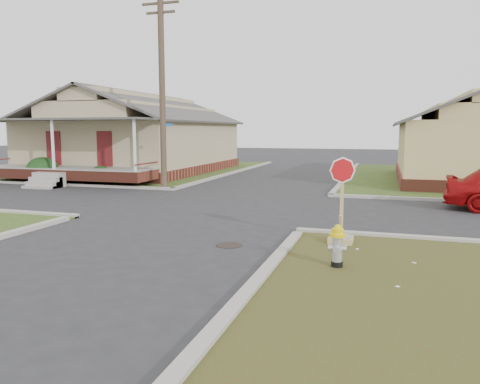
% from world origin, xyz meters
% --- Properties ---
extents(ground, '(120.00, 120.00, 0.00)m').
position_xyz_m(ground, '(0.00, 0.00, 0.00)').
color(ground, '#28282A').
rests_on(ground, ground).
extents(verge_far_left, '(19.00, 19.00, 0.05)m').
position_xyz_m(verge_far_left, '(-13.00, 18.00, 0.03)').
color(verge_far_left, '#2D491A').
rests_on(verge_far_left, ground).
extents(curbs, '(80.00, 40.00, 0.12)m').
position_xyz_m(curbs, '(0.00, 5.00, 0.00)').
color(curbs, '#A59F95').
rests_on(curbs, ground).
extents(manhole, '(0.64, 0.64, 0.01)m').
position_xyz_m(manhole, '(2.20, -0.50, 0.01)').
color(manhole, black).
rests_on(manhole, ground).
extents(corner_house, '(10.10, 15.50, 5.30)m').
position_xyz_m(corner_house, '(-10.00, 16.68, 2.28)').
color(corner_house, brown).
rests_on(corner_house, ground).
extents(side_house_yellow, '(7.60, 11.60, 4.70)m').
position_xyz_m(side_house_yellow, '(10.00, 16.50, 2.19)').
color(side_house_yellow, brown).
rests_on(side_house_yellow, ground).
extents(utility_pole, '(1.80, 0.28, 9.00)m').
position_xyz_m(utility_pole, '(-4.20, 8.90, 4.66)').
color(utility_pole, '#3C2D23').
rests_on(utility_pole, ground).
extents(fire_hydrant, '(0.32, 0.32, 0.86)m').
position_xyz_m(fire_hydrant, '(4.87, -1.68, 0.52)').
color(fire_hydrant, black).
rests_on(fire_hydrant, ground).
extents(stop_sign, '(0.59, 0.57, 2.08)m').
position_xyz_m(stop_sign, '(4.76, 0.39, 0.50)').
color(stop_sign, tan).
rests_on(stop_sign, ground).
extents(hedge_left, '(1.62, 1.33, 1.24)m').
position_xyz_m(hedge_left, '(-11.33, 9.20, 0.67)').
color(hedge_left, '#193C16').
rests_on(hedge_left, verge_far_left).
extents(hedge_right, '(1.27, 1.04, 0.97)m').
position_xyz_m(hedge_right, '(-8.06, 9.55, 0.53)').
color(hedge_right, '#193C16').
rests_on(hedge_right, verge_far_left).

